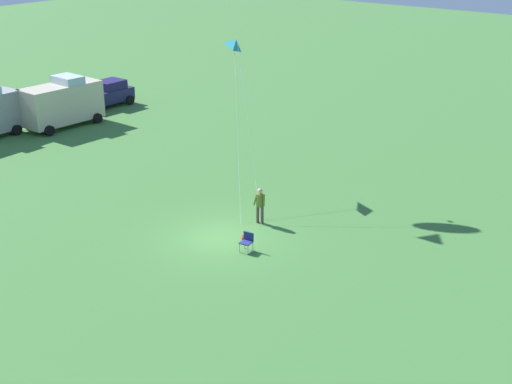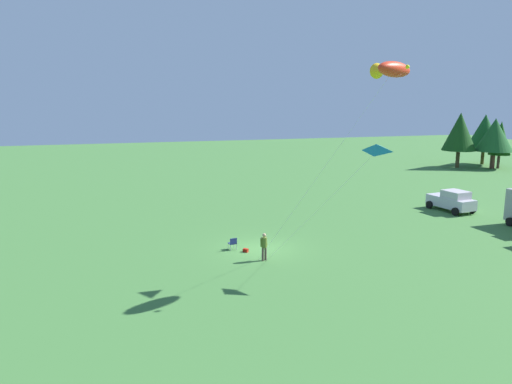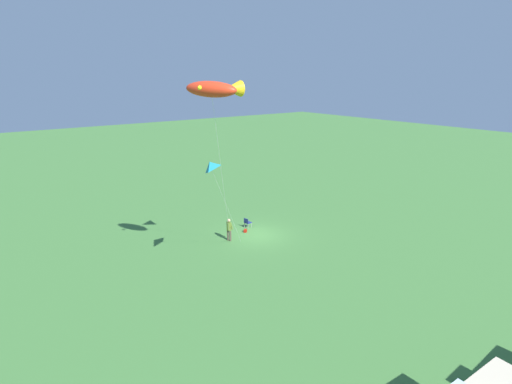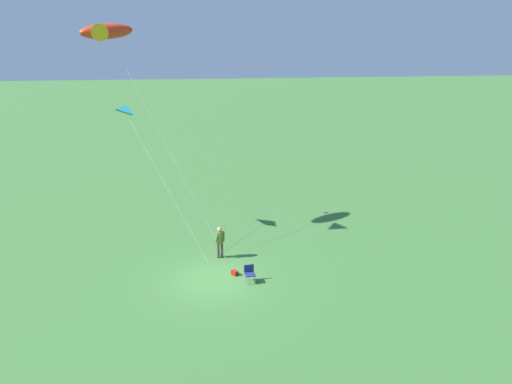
% 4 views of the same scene
% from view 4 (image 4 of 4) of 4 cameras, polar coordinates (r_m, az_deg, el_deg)
% --- Properties ---
extents(ground_plane, '(160.00, 160.00, 0.00)m').
position_cam_4_polar(ground_plane, '(24.76, -4.85, -9.97)').
color(ground_plane, '#3E7235').
extents(person_kite_flyer, '(0.45, 0.56, 1.74)m').
position_cam_4_polar(person_kite_flyer, '(26.40, -4.15, -5.47)').
color(person_kite_flyer, '#4C3E34').
rests_on(person_kite_flyer, ground).
extents(folding_chair, '(0.55, 0.55, 0.82)m').
position_cam_4_polar(folding_chair, '(24.35, -0.74, -9.13)').
color(folding_chair, navy).
rests_on(folding_chair, ground).
extents(backpack_on_grass, '(0.38, 0.38, 0.22)m').
position_cam_4_polar(backpack_on_grass, '(25.08, -2.47, -9.21)').
color(backpack_on_grass, '#9E1A0D').
rests_on(backpack_on_grass, ground).
extents(kite_large_fish, '(5.94, 7.46, 11.81)m').
position_cam_4_polar(kite_large_fish, '(28.63, -16.83, 17.15)').
color(kite_large_fish, red).
rests_on(kite_large_fish, ground).
extents(kite_delta_teal, '(5.75, 5.05, 7.62)m').
position_cam_4_polar(kite_delta_teal, '(29.03, -14.53, 9.17)').
color(kite_delta_teal, teal).
rests_on(kite_delta_teal, ground).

